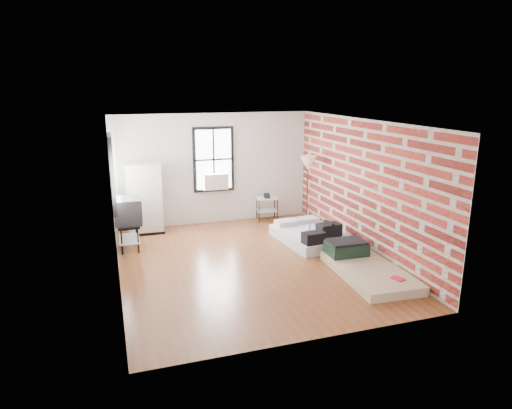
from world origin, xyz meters
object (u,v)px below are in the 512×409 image
object	(u,v)px
mattress_bare	(364,266)
wardrobe	(145,199)
floor_lamp	(308,166)
tv_stand	(128,213)
mattress_main	(312,235)
side_table	(267,202)

from	to	relation	value
mattress_bare	wardrobe	world-z (taller)	wardrobe
floor_lamp	tv_stand	distance (m)	4.35
mattress_bare	floor_lamp	bearing A→B (deg)	90.50
mattress_main	mattress_bare	bearing A→B (deg)	-89.97
mattress_bare	floor_lamp	distance (m)	3.26
side_table	floor_lamp	world-z (taller)	floor_lamp
wardrobe	side_table	bearing A→B (deg)	3.96
mattress_main	floor_lamp	size ratio (longest dim) A/B	1.05
tv_stand	side_table	bearing A→B (deg)	17.72
mattress_bare	wardrobe	size ratio (longest dim) A/B	1.27
side_table	tv_stand	size ratio (longest dim) A/B	0.64
floor_lamp	tv_stand	size ratio (longest dim) A/B	1.60
mattress_bare	side_table	xyz separation A→B (m)	(-0.59, 3.85, 0.36)
tv_stand	mattress_main	bearing A→B (deg)	-11.27
wardrobe	floor_lamp	size ratio (longest dim) A/B	0.93
mattress_main	tv_stand	xyz separation A→B (m)	(-3.96, 0.83, 0.66)
mattress_bare	floor_lamp	world-z (taller)	floor_lamp
tv_stand	mattress_bare	bearing A→B (deg)	-33.00
side_table	tv_stand	xyz separation A→B (m)	(-3.56, -1.10, 0.32)
mattress_bare	wardrobe	bearing A→B (deg)	137.57
side_table	tv_stand	distance (m)	3.74
wardrobe	tv_stand	world-z (taller)	wardrobe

